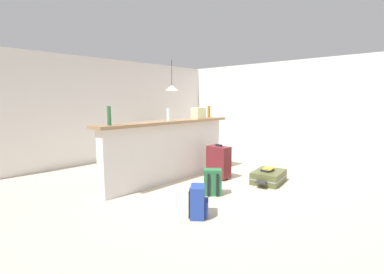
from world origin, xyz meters
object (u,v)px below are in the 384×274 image
Objects in this scene: bottle_amber at (209,112)px; book_stack at (268,169)px; bottle_clear at (169,115)px; pendant_lamp at (172,88)px; backpack_blue at (198,202)px; suitcase_upright_maroon at (219,162)px; grocery_bag at (199,113)px; bottle_green at (109,116)px; dining_chair_near_partition at (190,141)px; dining_table at (175,134)px; backpack_green at (213,182)px; suitcase_flat_olive at (269,177)px.

bottle_amber reaches higher than book_stack.
pendant_lamp reaches higher than bottle_clear.
backpack_blue is 1.51× the size of book_stack.
backpack_blue is 1.88m from suitcase_upright_maroon.
grocery_bag is at bearing -169.25° from bottle_amber.
grocery_bag is at bearing -0.63° from bottle_green.
bottle_clear is at bearing -150.08° from dining_chair_near_partition.
dining_table is at bearing 78.34° from bottle_amber.
bottle_green is 1.20m from bottle_clear.
bottle_green is 0.69× the size of backpack_green.
backpack_green is at bearing -148.08° from suitcase_upright_maroon.
grocery_bag is at bearing -114.41° from pendant_lamp.
pendant_lamp is 3.40m from backpack_green.
suitcase_upright_maroon is (-0.68, -1.40, -0.19)m from dining_chair_near_partition.
pendant_lamp is at bearing 51.93° from backpack_blue.
suitcase_upright_maroon is at bearing -108.97° from pendant_lamp.
suitcase_upright_maroon is at bearing -110.10° from dining_table.
dining_chair_near_partition is at bearing 52.16° from grocery_bag.
bottle_amber is at bearing 10.75° from grocery_bag.
bottle_amber is 0.59× the size of backpack_blue.
pendant_lamp is 4.12m from backpack_blue.
book_stack is at bearing 120.54° from suitcase_flat_olive.
dining_table is 1.26× the size of suitcase_flat_olive.
dining_table is 2.97m from backpack_green.
bottle_green is 2.44m from bottle_amber.
dining_chair_near_partition is 3.29m from backpack_blue.
bottle_amber is at bearing -101.66° from dining_table.
bottle_green reaches higher than backpack_green.
book_stack is at bearing -97.50° from dining_chair_near_partition.
book_stack is (2.38, -1.40, -1.03)m from bottle_green.
pendant_lamp is (0.26, 1.44, 0.55)m from bottle_amber.
bottle_amber is at bearing 3.36° from bottle_clear.
pendant_lamp is at bearing 101.93° from dining_table.
dining_chair_near_partition is (-0.04, -0.59, -0.13)m from dining_table.
bottle_amber is 1.52m from dining_table.
grocery_bag is 1.31m from dining_chair_near_partition.
backpack_blue is (-0.81, -0.41, 0.00)m from backpack_green.
bottle_green reaches higher than grocery_bag.
backpack_blue is (-2.36, -2.91, -0.44)m from dining_table.
backpack_blue is at bearing -76.22° from bottle_green.
bottle_amber is 1.10m from dining_chair_near_partition.
bottle_amber reaches higher than backpack_green.
book_stack is (-0.01, 0.01, 0.14)m from suitcase_flat_olive.
bottle_green is at bearing -178.61° from bottle_amber.
dining_table is (2.72, 1.42, -0.63)m from bottle_green.
suitcase_upright_maroon is (-0.40, 0.86, 0.22)m from suitcase_flat_olive.
dining_table is (1.52, 1.44, -0.60)m from bottle_clear.
dining_table is (0.28, 1.36, -0.61)m from bottle_amber.
pendant_lamp is 0.93× the size of suitcase_flat_olive.
pendant_lamp is at bearing 71.03° from suitcase_upright_maroon.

